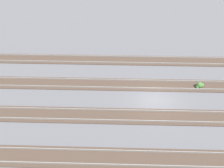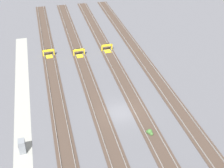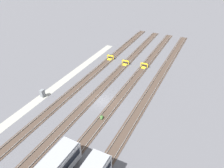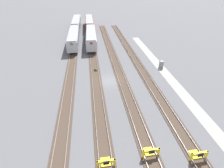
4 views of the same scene
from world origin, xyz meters
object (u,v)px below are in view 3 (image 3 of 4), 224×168
bumper_stop_nearest_track (110,58)px  electrical_cabinet (42,93)px  bumper_stop_middle_track (144,66)px  bumper_stop_near_inner_track (125,63)px  weed_clump (102,117)px

bumper_stop_nearest_track → electrical_cabinet: electrical_cabinet is taller
electrical_cabinet → bumper_stop_middle_track: bearing=146.1°
bumper_stop_nearest_track → bumper_stop_near_inner_track: bearing=78.0°
electrical_cabinet → weed_clump: electrical_cabinet is taller
bumper_stop_middle_track → electrical_cabinet: 26.24m
bumper_stop_nearest_track → bumper_stop_middle_track: (0.45, 10.10, 0.00)m
electrical_cabinet → bumper_stop_nearest_track: bearing=168.5°
bumper_stop_middle_track → bumper_stop_near_inner_track: bearing=-82.9°
electrical_cabinet → weed_clump: size_ratio=1.74×
bumper_stop_near_inner_track → bumper_stop_middle_track: 5.09m
bumper_stop_middle_track → bumper_stop_nearest_track: bearing=-92.5°
bumper_stop_near_inner_track → weed_clump: 22.29m
bumper_stop_near_inner_track → bumper_stop_nearest_track: bearing=-102.0°
bumper_stop_near_inner_track → electrical_cabinet: (21.15, -9.58, 0.29)m
bumper_stop_near_inner_track → bumper_stop_middle_track: size_ratio=1.00×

